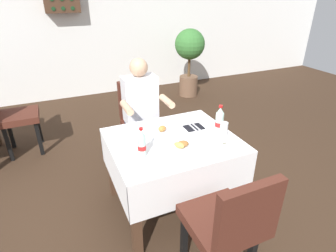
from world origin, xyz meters
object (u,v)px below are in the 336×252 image
object	(u,v)px
chair_near_camera_side	(228,223)
cola_bottle_secondary	(219,121)
cola_bottle_primary	(142,144)
plate_near_camera	(182,146)
chair_far_diner_seat	(142,119)
napkin_cutlery_set	(194,127)
potted_plant_corner	(189,54)
main_dining_table	(173,156)
background_chair_right	(9,113)
beer_glass_left	(223,133)
seated_diner_far	(142,110)
plate_far_diner	(162,130)

from	to	relation	value
chair_near_camera_side	cola_bottle_secondary	distance (m)	0.94
cola_bottle_secondary	cola_bottle_primary	bearing A→B (deg)	-173.24
chair_near_camera_side	plate_near_camera	bearing A→B (deg)	88.97
chair_near_camera_side	chair_far_diner_seat	bearing A→B (deg)	90.00
cola_bottle_primary	cola_bottle_secondary	distance (m)	0.76
napkin_cutlery_set	potted_plant_corner	xyz separation A→B (m)	(1.30, 2.55, 0.07)
chair_far_diner_seat	potted_plant_corner	world-z (taller)	potted_plant_corner
main_dining_table	plate_near_camera	bearing A→B (deg)	-85.58
plate_near_camera	cola_bottle_secondary	size ratio (longest dim) A/B	0.89
plate_near_camera	napkin_cutlery_set	xyz separation A→B (m)	(0.26, 0.28, -0.01)
background_chair_right	beer_glass_left	bearing A→B (deg)	-47.72
cola_bottle_primary	cola_bottle_secondary	bearing A→B (deg)	6.76
cola_bottle_secondary	chair_near_camera_side	bearing A→B (deg)	-118.39
napkin_cutlery_set	background_chair_right	world-z (taller)	background_chair_right
chair_far_diner_seat	cola_bottle_primary	xyz separation A→B (m)	(-0.32, -0.99, 0.28)
seated_diner_far	plate_far_diner	distance (m)	0.58
background_chair_right	plate_far_diner	bearing A→B (deg)	-47.67
cola_bottle_primary	chair_far_diner_seat	bearing A→B (deg)	71.83
chair_far_diner_seat	potted_plant_corner	size ratio (longest dim) A/B	0.77
plate_far_diner	beer_glass_left	size ratio (longest dim) A/B	1.22
plate_near_camera	plate_far_diner	size ratio (longest dim) A/B	0.95
chair_far_diner_seat	cola_bottle_secondary	size ratio (longest dim) A/B	3.68
chair_far_diner_seat	plate_near_camera	bearing A→B (deg)	-89.30
chair_far_diner_seat	napkin_cutlery_set	xyz separation A→B (m)	(0.27, -0.73, 0.18)
main_dining_table	plate_far_diner	world-z (taller)	plate_far_diner
plate_near_camera	cola_bottle_secondary	world-z (taller)	cola_bottle_secondary
beer_glass_left	cola_bottle_primary	size ratio (longest dim) A/B	0.83
plate_far_diner	potted_plant_corner	bearing A→B (deg)	57.39
beer_glass_left	background_chair_right	size ratio (longest dim) A/B	0.21
main_dining_table	plate_near_camera	size ratio (longest dim) A/B	4.61
chair_near_camera_side	beer_glass_left	size ratio (longest dim) A/B	4.79
chair_far_diner_seat	cola_bottle_primary	world-z (taller)	cola_bottle_primary
chair_far_diner_seat	seated_diner_far	size ratio (longest dim) A/B	0.77
main_dining_table	beer_glass_left	bearing A→B (deg)	-36.59
plate_near_camera	beer_glass_left	bearing A→B (deg)	-15.64
main_dining_table	seated_diner_far	bearing A→B (deg)	91.78
plate_near_camera	potted_plant_corner	xyz separation A→B (m)	(1.56, 2.83, 0.06)
main_dining_table	beer_glass_left	xyz separation A→B (m)	(0.34, -0.25, 0.27)
plate_near_camera	potted_plant_corner	size ratio (longest dim) A/B	0.19
chair_far_diner_seat	chair_near_camera_side	world-z (taller)	same
seated_diner_far	napkin_cutlery_set	bearing A→B (deg)	-64.74
chair_near_camera_side	cola_bottle_primary	size ratio (longest dim) A/B	3.96
plate_far_diner	potted_plant_corner	size ratio (longest dim) A/B	0.20
plate_near_camera	cola_bottle_secondary	bearing A→B (deg)	14.06
chair_far_diner_seat	potted_plant_corner	bearing A→B (deg)	49.28
chair_near_camera_side	plate_far_diner	xyz separation A→B (m)	(-0.03, 1.00, 0.19)
plate_far_diner	main_dining_table	bearing A→B (deg)	-77.88
napkin_cutlery_set	potted_plant_corner	bearing A→B (deg)	62.99
main_dining_table	cola_bottle_secondary	size ratio (longest dim) A/B	4.08
plate_far_diner	potted_plant_corner	distance (m)	2.98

